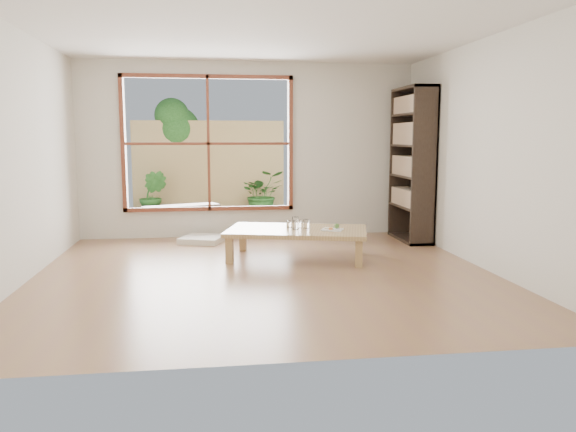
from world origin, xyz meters
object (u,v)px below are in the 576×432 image
Objects in this scene: low_table at (297,232)px; food_tray at (333,229)px; garden_bench at (181,209)px; bookshelf at (412,165)px.

food_tray is (0.42, -0.16, 0.06)m from low_table.
garden_bench is (-1.94, 2.52, -0.04)m from food_tray.
food_tray is 0.24× the size of garden_bench.
garden_bench reaches higher than low_table.
bookshelf is (1.84, 1.03, 0.77)m from low_table.
food_tray is 3.18m from garden_bench.
low_table is at bearing -176.09° from food_tray.
bookshelf is 1.75× the size of garden_bench.
bookshelf reaches higher than food_tray.
garden_bench is at bearing 152.26° from food_tray.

